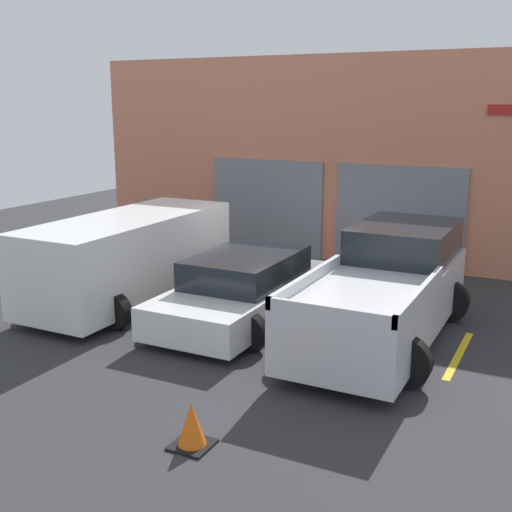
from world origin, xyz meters
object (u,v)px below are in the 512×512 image
object	(u,v)px
pickup_truck	(386,290)
sedan_side	(130,255)
sedan_white	(245,288)
traffic_cone	(192,426)

from	to	relation	value
pickup_truck	sedan_side	size ratio (longest dim) A/B	1.03
sedan_white	sedan_side	world-z (taller)	sedan_side
pickup_truck	sedan_side	bearing A→B (deg)	-177.18
sedan_side	pickup_truck	bearing A→B (deg)	2.82
pickup_truck	traffic_cone	distance (m)	4.72
sedan_side	traffic_cone	xyz separation A→B (m)	(4.20, -4.31, -0.68)
pickup_truck	sedan_white	xyz separation A→B (m)	(-2.60, -0.23, -0.26)
sedan_white	traffic_cone	size ratio (longest dim) A/B	7.93
sedan_white	sedan_side	distance (m)	2.63
pickup_truck	sedan_white	world-z (taller)	pickup_truck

